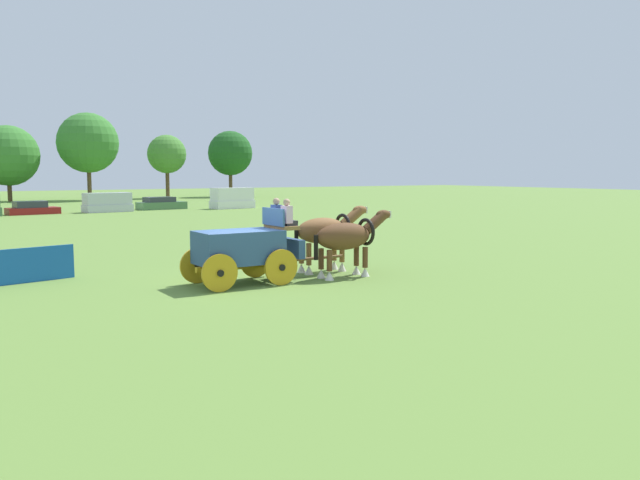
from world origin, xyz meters
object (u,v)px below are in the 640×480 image
draft_horse_off (347,238)px  parked_vehicle_g (232,198)px  draft_horse_near (325,232)px  parked_vehicle_d (32,209)px  show_wagon (244,247)px  parked_vehicle_e (107,203)px  parked_vehicle_f (161,204)px

draft_horse_off → parked_vehicle_g: draft_horse_off is taller
draft_horse_off → parked_vehicle_g: 40.53m
draft_horse_near → parked_vehicle_d: bearing=97.0°
show_wagon → draft_horse_off: bearing=-9.6°
parked_vehicle_g → draft_horse_near: bearing=-109.0°
show_wagon → parked_vehicle_g: 41.21m
draft_horse_near → parked_vehicle_d: (-4.69, 37.95, -0.91)m
parked_vehicle_e → parked_vehicle_f: 5.35m
parked_vehicle_f → parked_vehicle_g: 6.63m
draft_horse_near → parked_vehicle_f: (6.50, 39.25, -0.87)m
draft_horse_near → parked_vehicle_f: draft_horse_near is taller
draft_horse_near → draft_horse_off: size_ratio=0.97×
show_wagon → draft_horse_off: size_ratio=1.76×
draft_horse_near → parked_vehicle_g: 39.31m
draft_horse_near → draft_horse_off: 1.30m
show_wagon → parked_vehicle_e: size_ratio=1.30×
draft_horse_off → parked_vehicle_d: draft_horse_off is taller
parked_vehicle_e → parked_vehicle_g: 11.46m
show_wagon → parked_vehicle_g: show_wagon is taller
draft_horse_off → parked_vehicle_d: (-4.71, 39.25, -0.83)m
draft_horse_off → parked_vehicle_g: (12.75, 38.47, -0.35)m
draft_horse_near → parked_vehicle_d: 38.25m
draft_horse_off → parked_vehicle_d: bearing=96.8°
parked_vehicle_f → parked_vehicle_g: bearing=-18.3°
parked_vehicle_f → draft_horse_off: bearing=-99.1°
show_wagon → parked_vehicle_d: 38.69m
parked_vehicle_e → draft_horse_near: bearing=-92.0°
show_wagon → parked_vehicle_g: bearing=66.8°
parked_vehicle_f → parked_vehicle_g: size_ratio=1.06×
show_wagon → draft_horse_near: (3.43, 0.72, 0.23)m
parked_vehicle_e → parked_vehicle_g: parked_vehicle_g is taller
draft_horse_near → draft_horse_off: (0.02, -1.30, -0.07)m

